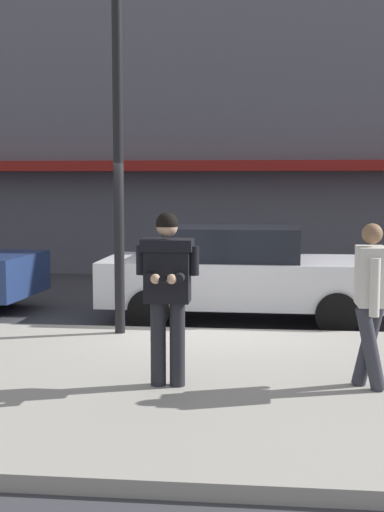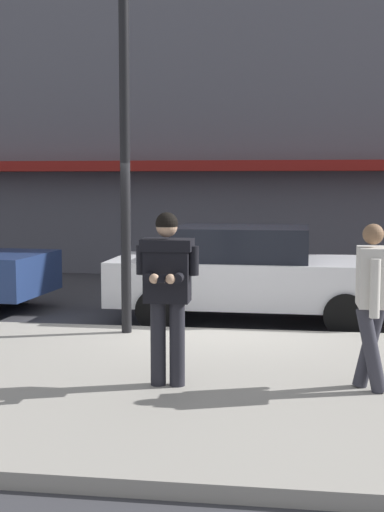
{
  "view_description": "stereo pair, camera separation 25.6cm",
  "coord_description": "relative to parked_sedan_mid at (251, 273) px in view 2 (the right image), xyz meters",
  "views": [
    {
      "loc": [
        0.9,
        -10.3,
        2.26
      ],
      "look_at": [
        0.13,
        -3.05,
        1.49
      ],
      "focal_mm": 50.0,
      "sensor_mm": 36.0,
      "label": 1
    },
    {
      "loc": [
        1.16,
        -10.27,
        2.26
      ],
      "look_at": [
        0.13,
        -3.05,
        1.49
      ],
      "focal_mm": 50.0,
      "sensor_mm": 36.0,
      "label": 2
    }
  ],
  "objects": [
    {
      "name": "street_lamp_post",
      "position": [
        -1.64,
        -1.66,
        2.35
      ],
      "size": [
        0.36,
        0.36,
        4.88
      ],
      "color": "black",
      "rests_on": "sidewalk"
    },
    {
      "name": "man_texting_on_phone",
      "position": [
        -0.62,
        -4.16,
        0.46
      ],
      "size": [
        0.65,
        0.58,
        1.81
      ],
      "color": "#23232B",
      "rests_on": "sidewalk"
    },
    {
      "name": "sidewalk",
      "position": [
        0.5,
        -3.86,
        -0.72
      ],
      "size": [
        32.0,
        5.3,
        0.14
      ],
      "primitive_type": "cube",
      "color": "#A8A399",
      "rests_on": "ground"
    },
    {
      "name": "ground_plane",
      "position": [
        -0.5,
        -1.01,
        -0.79
      ],
      "size": [
        80.0,
        80.0,
        0.0
      ],
      "primitive_type": "plane",
      "color": "#3D3D42"
    },
    {
      "name": "parked_sedan_mid",
      "position": [
        0.0,
        0.0,
        0.0
      ],
      "size": [
        4.53,
        1.98,
        1.54
      ],
      "color": "silver",
      "rests_on": "ground"
    },
    {
      "name": "pedestrian_in_light_coat",
      "position": [
        1.45,
        -4.01,
        0.32
      ],
      "size": [
        0.33,
        0.6,
        1.7
      ],
      "color": "#33333D",
      "rests_on": "sidewalk"
    },
    {
      "name": "storefront_facade",
      "position": [
        0.5,
        7.48,
        5.2
      ],
      "size": [
        28.0,
        4.7,
        12.01
      ],
      "color": "slate",
      "rests_on": "ground"
    },
    {
      "name": "curb_paint_line",
      "position": [
        0.5,
        -0.96,
        -0.79
      ],
      "size": [
        28.0,
        0.12,
        0.01
      ],
      "primitive_type": "cube",
      "color": "silver",
      "rests_on": "ground"
    }
  ]
}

